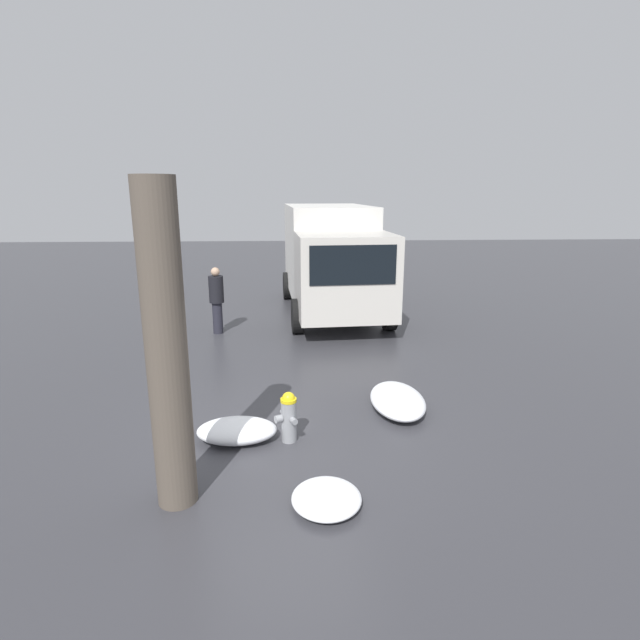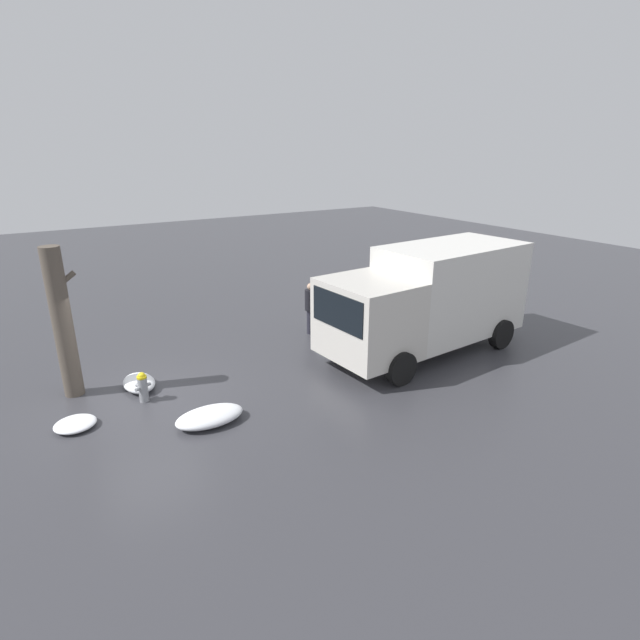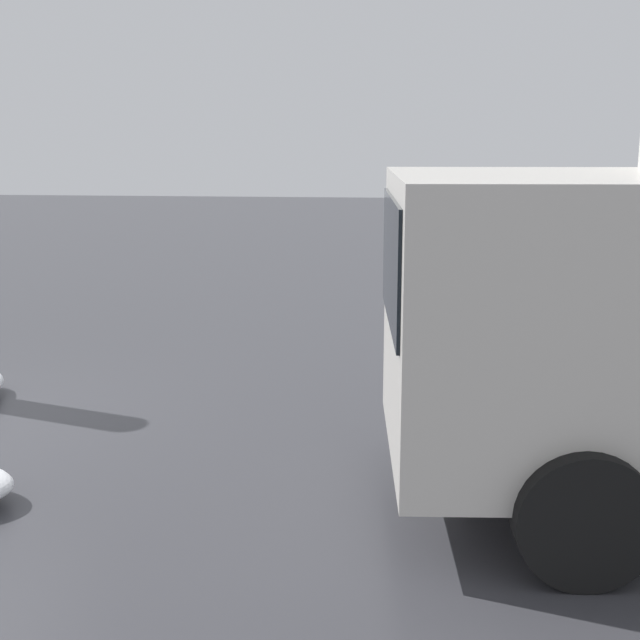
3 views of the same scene
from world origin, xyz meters
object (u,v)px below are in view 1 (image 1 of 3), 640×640
at_px(tree_trunk, 166,350).
at_px(delivery_truck, 332,256).
at_px(fire_hydrant, 288,416).
at_px(pedestrian, 217,298).

relative_size(tree_trunk, delivery_truck, 0.56).
height_order(fire_hydrant, delivery_truck, delivery_truck).
xyz_separation_m(tree_trunk, pedestrian, (7.21, 0.57, -0.95)).
xyz_separation_m(tree_trunk, delivery_truck, (9.44, -2.51, -0.20)).
bearing_deg(pedestrian, fire_hydrant, 60.23).
bearing_deg(tree_trunk, pedestrian, 4.56).
distance_m(fire_hydrant, tree_trunk, 2.41).
xyz_separation_m(fire_hydrant, delivery_truck, (8.05, -1.21, 1.29)).
xyz_separation_m(delivery_truck, pedestrian, (-2.23, 3.08, -0.75)).
bearing_deg(tree_trunk, delivery_truck, -14.89).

